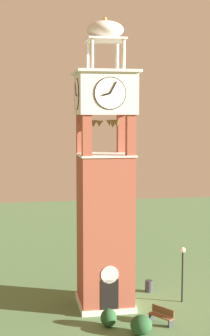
{
  "coord_description": "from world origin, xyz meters",
  "views": [
    {
      "loc": [
        -5.57,
        -31.27,
        12.3
      ],
      "look_at": [
        0.0,
        0.0,
        8.94
      ],
      "focal_mm": 54.32,
      "sensor_mm": 36.0,
      "label": 1
    }
  ],
  "objects_px": {
    "clock_tower": "(105,192)",
    "lamp_post": "(183,264)",
    "trash_bin": "(149,286)",
    "park_bench": "(162,315)"
  },
  "relations": [
    {
      "from": "park_bench",
      "to": "trash_bin",
      "type": "relative_size",
      "value": 1.94
    },
    {
      "from": "trash_bin",
      "to": "clock_tower",
      "type": "bearing_deg",
      "value": -150.54
    },
    {
      "from": "clock_tower",
      "to": "lamp_post",
      "type": "xyz_separation_m",
      "value": [
        5.11,
        -0.3,
        -4.88
      ]
    },
    {
      "from": "clock_tower",
      "to": "lamp_post",
      "type": "height_order",
      "value": "clock_tower"
    },
    {
      "from": "lamp_post",
      "to": "clock_tower",
      "type": "bearing_deg",
      "value": 176.65
    },
    {
      "from": "clock_tower",
      "to": "lamp_post",
      "type": "relative_size",
      "value": 4.97
    },
    {
      "from": "clock_tower",
      "to": "trash_bin",
      "type": "relative_size",
      "value": 22.78
    },
    {
      "from": "clock_tower",
      "to": "lamp_post",
      "type": "distance_m",
      "value": 7.07
    },
    {
      "from": "park_bench",
      "to": "trash_bin",
      "type": "xyz_separation_m",
      "value": [
        0.66,
        5.34,
        -0.08
      ]
    },
    {
      "from": "trash_bin",
      "to": "park_bench",
      "type": "bearing_deg",
      "value": -97.02
    }
  ]
}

